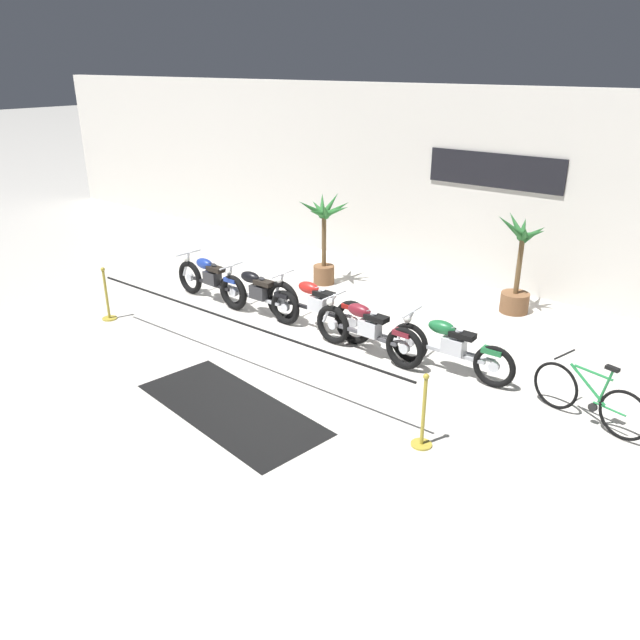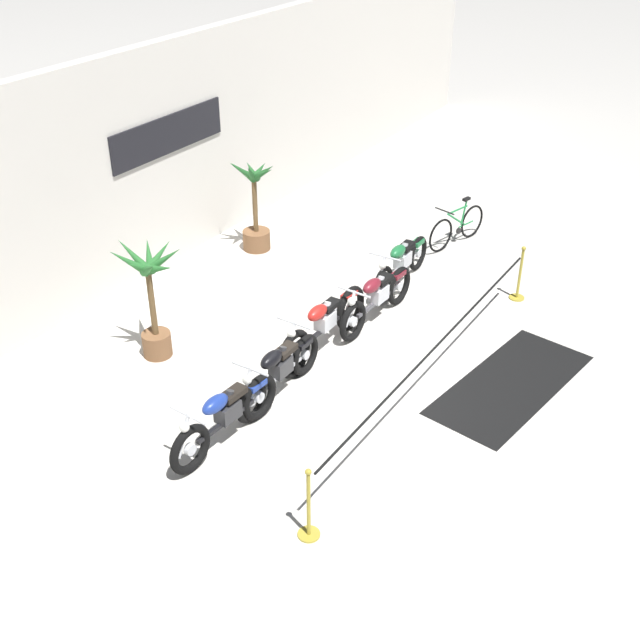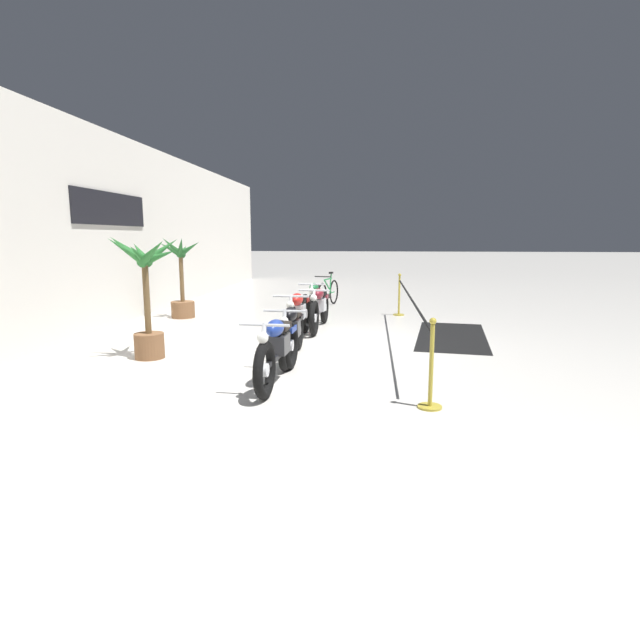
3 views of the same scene
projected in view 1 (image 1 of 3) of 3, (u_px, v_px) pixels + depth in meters
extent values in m
plane|color=silver|center=(290.00, 343.00, 11.12)|extent=(120.00, 120.00, 0.00)
cube|color=silver|center=(438.00, 184.00, 14.01)|extent=(28.00, 0.25, 4.20)
cube|color=black|center=(495.00, 170.00, 12.94)|extent=(2.95, 0.04, 0.70)
torus|color=black|center=(190.00, 277.00, 13.36)|extent=(0.73, 0.16, 0.72)
torus|color=black|center=(234.00, 293.00, 12.49)|extent=(0.73, 0.16, 0.72)
cylinder|color=silver|center=(190.00, 277.00, 13.36)|extent=(0.17, 0.09, 0.17)
cylinder|color=silver|center=(234.00, 293.00, 12.49)|extent=(0.17, 0.09, 0.17)
cylinder|color=silver|center=(187.00, 264.00, 13.31)|extent=(0.31, 0.07, 0.59)
cube|color=#2D2D30|center=(212.00, 278.00, 12.83)|extent=(0.37, 0.24, 0.26)
cylinder|color=#2D2D30|center=(210.00, 268.00, 12.78)|extent=(0.18, 0.12, 0.24)
cylinder|color=#2D2D30|center=(213.00, 269.00, 12.73)|extent=(0.18, 0.12, 0.24)
cylinder|color=silver|center=(227.00, 286.00, 12.80)|extent=(0.70, 0.11, 0.07)
cube|color=black|center=(211.00, 284.00, 12.92)|extent=(1.14, 0.12, 0.06)
ellipsoid|color=navy|center=(204.00, 264.00, 12.87)|extent=(0.47, 0.25, 0.22)
cube|color=black|center=(216.00, 269.00, 12.67)|extent=(0.41, 0.22, 0.09)
cube|color=navy|center=(232.00, 280.00, 12.42)|extent=(0.33, 0.18, 0.08)
cylinder|color=silver|center=(189.00, 253.00, 13.14)|extent=(0.07, 0.62, 0.04)
sphere|color=silver|center=(187.00, 258.00, 13.24)|extent=(0.14, 0.14, 0.14)
torus|color=black|center=(232.00, 292.00, 12.61)|extent=(0.68, 0.12, 0.68)
torus|color=black|center=(285.00, 307.00, 11.80)|extent=(0.68, 0.12, 0.68)
cylinder|color=silver|center=(232.00, 292.00, 12.61)|extent=(0.16, 0.08, 0.16)
cylinder|color=silver|center=(285.00, 307.00, 11.80)|extent=(0.16, 0.08, 0.16)
cylinder|color=silver|center=(228.00, 277.00, 12.55)|extent=(0.30, 0.06, 0.59)
cube|color=#2D2D30|center=(259.00, 292.00, 12.11)|extent=(0.36, 0.22, 0.26)
cylinder|color=#2D2D30|center=(257.00, 282.00, 12.06)|extent=(0.18, 0.11, 0.24)
cylinder|color=#2D2D30|center=(261.00, 283.00, 12.01)|extent=(0.18, 0.11, 0.24)
cylinder|color=silver|center=(276.00, 300.00, 12.10)|extent=(0.70, 0.08, 0.07)
cube|color=#ADAFB5|center=(258.00, 298.00, 12.20)|extent=(1.14, 0.07, 0.06)
ellipsoid|color=black|center=(250.00, 277.00, 12.14)|extent=(0.46, 0.22, 0.22)
cube|color=black|center=(264.00, 283.00, 11.95)|extent=(0.40, 0.20, 0.09)
cube|color=black|center=(283.00, 295.00, 11.74)|extent=(0.32, 0.16, 0.08)
cylinder|color=silver|center=(231.00, 266.00, 12.38)|extent=(0.04, 0.62, 0.04)
sphere|color=silver|center=(229.00, 272.00, 12.48)|extent=(0.14, 0.14, 0.14)
torus|color=black|center=(283.00, 301.00, 11.94)|extent=(0.80, 0.13, 0.80)
torus|color=black|center=(353.00, 322.00, 10.96)|extent=(0.80, 0.13, 0.80)
cylinder|color=silver|center=(283.00, 301.00, 11.94)|extent=(0.19, 0.08, 0.19)
cylinder|color=silver|center=(353.00, 322.00, 10.96)|extent=(0.19, 0.08, 0.19)
cylinder|color=silver|center=(279.00, 286.00, 11.88)|extent=(0.30, 0.06, 0.59)
cube|color=silver|center=(318.00, 304.00, 11.36)|extent=(0.36, 0.22, 0.26)
cylinder|color=silver|center=(317.00, 293.00, 11.31)|extent=(0.18, 0.11, 0.24)
cylinder|color=silver|center=(320.00, 294.00, 11.26)|extent=(0.18, 0.11, 0.24)
cylinder|color=silver|center=(336.00, 312.00, 11.34)|extent=(0.70, 0.08, 0.07)
cube|color=black|center=(316.00, 310.00, 11.44)|extent=(1.34, 0.07, 0.06)
ellipsoid|color=#B21E19|center=(309.00, 288.00, 11.39)|extent=(0.46, 0.22, 0.22)
cube|color=black|center=(324.00, 294.00, 11.20)|extent=(0.40, 0.20, 0.09)
cube|color=#B21E19|center=(351.00, 307.00, 10.88)|extent=(0.32, 0.16, 0.08)
cylinder|color=silver|center=(283.00, 274.00, 11.72)|extent=(0.04, 0.62, 0.04)
sphere|color=silver|center=(280.00, 280.00, 11.82)|extent=(0.14, 0.14, 0.14)
torus|color=black|center=(333.00, 324.00, 10.98)|extent=(0.72, 0.14, 0.72)
torus|color=black|center=(404.00, 348.00, 10.07)|extent=(0.72, 0.14, 0.72)
cylinder|color=silver|center=(333.00, 324.00, 10.98)|extent=(0.17, 0.09, 0.17)
cylinder|color=silver|center=(404.00, 348.00, 10.07)|extent=(0.17, 0.09, 0.17)
cylinder|color=silver|center=(329.00, 308.00, 10.93)|extent=(0.31, 0.07, 0.59)
cube|color=silver|center=(370.00, 328.00, 10.44)|extent=(0.37, 0.24, 0.26)
cylinder|color=silver|center=(368.00, 316.00, 10.39)|extent=(0.18, 0.12, 0.24)
cylinder|color=silver|center=(372.00, 318.00, 10.34)|extent=(0.18, 0.12, 0.24)
cylinder|color=silver|center=(389.00, 338.00, 10.41)|extent=(0.70, 0.10, 0.07)
cube|color=#47474C|center=(367.00, 335.00, 10.52)|extent=(1.21, 0.11, 0.06)
ellipsoid|color=maroon|center=(359.00, 310.00, 10.48)|extent=(0.47, 0.24, 0.22)
cube|color=black|center=(377.00, 318.00, 10.27)|extent=(0.41, 0.22, 0.09)
cube|color=maroon|center=(403.00, 333.00, 10.01)|extent=(0.33, 0.17, 0.08)
cylinder|color=silver|center=(334.00, 296.00, 10.76)|extent=(0.06, 0.62, 0.04)
sphere|color=silver|center=(330.00, 302.00, 10.86)|extent=(0.14, 0.14, 0.14)
torus|color=black|center=(409.00, 342.00, 10.33)|extent=(0.69, 0.11, 0.68)
torus|color=black|center=(494.00, 367.00, 9.51)|extent=(0.69, 0.11, 0.68)
cylinder|color=silver|center=(409.00, 342.00, 10.33)|extent=(0.17, 0.08, 0.16)
cylinder|color=silver|center=(494.00, 367.00, 9.51)|extent=(0.17, 0.08, 0.16)
cylinder|color=silver|center=(405.00, 325.00, 10.27)|extent=(0.30, 0.06, 0.59)
cube|color=silver|center=(454.00, 346.00, 9.83)|extent=(0.37, 0.23, 0.26)
cylinder|color=silver|center=(452.00, 334.00, 9.78)|extent=(0.18, 0.11, 0.24)
cylinder|color=silver|center=(457.00, 335.00, 9.73)|extent=(0.18, 0.11, 0.24)
cylinder|color=silver|center=(474.00, 356.00, 9.82)|extent=(0.70, 0.09, 0.07)
cube|color=#ADAFB5|center=(450.00, 353.00, 9.91)|extent=(1.18, 0.09, 0.06)
ellipsoid|color=#1E6B38|center=(442.00, 327.00, 9.86)|extent=(0.47, 0.23, 0.22)
cube|color=black|center=(462.00, 335.00, 9.67)|extent=(0.41, 0.21, 0.09)
cube|color=#1E6B38|center=(493.00, 351.00, 9.44)|extent=(0.32, 0.17, 0.08)
cylinder|color=silver|center=(412.00, 312.00, 10.10)|extent=(0.05, 0.62, 0.04)
sphere|color=silver|center=(407.00, 319.00, 10.20)|extent=(0.14, 0.14, 0.14)
torus|color=black|center=(556.00, 386.00, 8.94)|extent=(0.70, 0.22, 0.71)
torus|color=black|center=(624.00, 415.00, 8.19)|extent=(0.70, 0.22, 0.71)
cylinder|color=#238442|center=(588.00, 384.00, 8.51)|extent=(0.59, 0.19, 0.43)
cylinder|color=#238442|center=(593.00, 373.00, 8.40)|extent=(0.54, 0.17, 0.04)
cylinder|color=#238442|center=(606.00, 386.00, 8.30)|extent=(0.15, 0.07, 0.55)
cube|color=black|center=(613.00, 369.00, 8.16)|extent=(0.19, 0.12, 0.05)
cylinder|color=#238442|center=(609.00, 409.00, 8.34)|extent=(0.45, 0.14, 0.03)
cylinder|color=black|center=(565.00, 354.00, 8.69)|extent=(0.15, 0.47, 0.03)
cylinder|color=black|center=(593.00, 407.00, 8.53)|extent=(0.13, 0.08, 0.12)
cylinder|color=brown|center=(324.00, 274.00, 14.03)|extent=(0.47, 0.47, 0.41)
cylinder|color=brown|center=(324.00, 241.00, 13.72)|extent=(0.10, 0.10, 1.16)
cone|color=#286B2D|center=(335.00, 211.00, 13.31)|extent=(0.70, 0.22, 0.40)
cone|color=#286B2D|center=(336.00, 209.00, 13.45)|extent=(0.57, 0.53, 0.49)
cone|color=#286B2D|center=(331.00, 204.00, 13.62)|extent=(0.19, 0.66, 0.54)
cone|color=#286B2D|center=(322.00, 205.00, 13.67)|extent=(0.53, 0.55, 0.57)
cone|color=#286B2D|center=(319.00, 208.00, 13.57)|extent=(0.48, 0.21, 0.39)
cone|color=#286B2D|center=(312.00, 209.00, 13.39)|extent=(0.49, 0.61, 0.55)
cone|color=#286B2D|center=(318.00, 213.00, 13.29)|extent=(0.18, 0.58, 0.34)
cone|color=#286B2D|center=(325.00, 210.00, 13.21)|extent=(0.49, 0.58, 0.56)
cylinder|color=brown|center=(514.00, 302.00, 12.43)|extent=(0.56, 0.56, 0.40)
cylinder|color=brown|center=(519.00, 266.00, 12.13)|extent=(0.10, 0.10, 1.15)
cone|color=#235B28|center=(533.00, 234.00, 11.77)|extent=(0.49, 0.17, 0.34)
cone|color=#235B28|center=(534.00, 233.00, 11.91)|extent=(0.44, 0.51, 0.40)
cone|color=#235B28|center=(523.00, 228.00, 12.06)|extent=(0.32, 0.56, 0.47)
cone|color=#235B28|center=(516.00, 225.00, 12.04)|extent=(0.58, 0.42, 0.57)
cone|color=#235B28|center=(511.00, 227.00, 11.89)|extent=(0.60, 0.39, 0.56)
cone|color=#235B28|center=(517.00, 232.00, 11.71)|extent=(0.23, 0.60, 0.46)
cone|color=#235B28|center=(525.00, 233.00, 11.69)|extent=(0.35, 0.49, 0.46)
cylinder|color=gold|center=(110.00, 318.00, 12.15)|extent=(0.28, 0.28, 0.03)
cylinder|color=gold|center=(106.00, 295.00, 11.96)|extent=(0.05, 0.05, 0.95)
sphere|color=gold|center=(103.00, 269.00, 11.76)|extent=(0.08, 0.08, 0.08)
cylinder|color=black|center=(232.00, 320.00, 9.82)|extent=(6.66, 0.04, 0.04)
cylinder|color=gold|center=(421.00, 444.00, 8.17)|extent=(0.28, 0.28, 0.03)
cylinder|color=gold|center=(424.00, 412.00, 7.98)|extent=(0.05, 0.05, 0.95)
sphere|color=gold|center=(426.00, 377.00, 7.78)|extent=(0.08, 0.08, 0.08)
cube|color=black|center=(231.00, 409.00, 9.02)|extent=(3.25, 1.73, 0.01)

